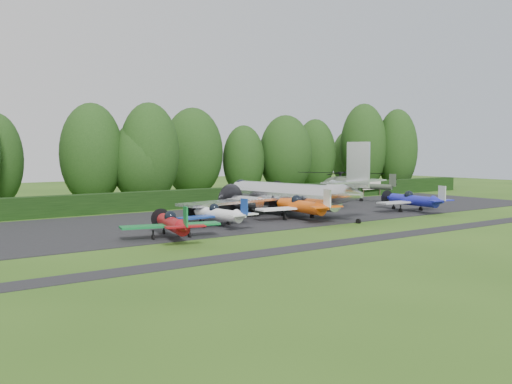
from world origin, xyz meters
TOP-DOWN VIEW (x-y plane):
  - ground at (0.00, 0.00)m, footprint 160.00×160.00m
  - apron at (0.00, 10.00)m, footprint 70.00×18.00m
  - taxiway_verge at (0.00, -6.00)m, footprint 70.00×2.00m
  - hedgerow at (0.00, 21.00)m, footprint 90.00×1.60m
  - transport_plane at (2.00, 8.79)m, footprint 22.85×17.52m
  - light_plane_red at (-13.80, 2.04)m, footprint 7.16×7.53m
  - light_plane_white at (-7.72, 5.61)m, footprint 6.88×7.23m
  - light_plane_orange at (0.81, 5.19)m, footprint 8.04×8.45m
  - light_plane_blue at (14.45, 3.54)m, footprint 7.67×8.06m
  - helicopter at (17.75, 17.43)m, footprint 11.09×12.98m
  - sign_board at (26.09, 19.89)m, footprint 3.59×0.13m
  - tree_0 at (26.62, 32.18)m, footprint 6.35×6.35m
  - tree_1 at (5.27, 32.67)m, footprint 8.04×8.04m
  - tree_2 at (33.49, 28.55)m, footprint 7.24×7.24m
  - tree_4 at (-9.38, 30.28)m, footprint 7.23×7.23m
  - tree_5 at (18.36, 29.20)m, footprint 7.52×7.52m
  - tree_8 at (37.08, 34.75)m, footprint 6.66×6.66m
  - tree_10 at (12.33, 30.93)m, footprint 5.82×5.82m
  - tree_11 at (-3.69, 28.60)m, footprint 7.82×7.82m
  - tree_12 at (-3.24, 28.03)m, footprint 7.07×7.07m
  - tree_13 at (38.16, 25.85)m, footprint 6.43×6.43m

SIDE VIEW (x-z plane):
  - ground at x=0.00m, z-range 0.00..0.00m
  - hedgerow at x=0.00m, z-range -1.00..1.00m
  - taxiway_verge at x=0.00m, z-range 0.00..0.00m
  - apron at x=0.00m, z-range 0.00..0.01m
  - light_plane_white at x=-7.72m, z-range -0.22..2.42m
  - light_plane_red at x=-13.80m, z-range -0.23..2.52m
  - light_plane_blue at x=14.45m, z-range -0.25..2.70m
  - light_plane_orange at x=0.81m, z-range -0.26..2.83m
  - sign_board at x=26.09m, z-range 0.36..2.38m
  - helicopter at x=17.75m, z-range 0.13..3.70m
  - transport_plane at x=2.00m, z-range -1.62..5.70m
  - tree_10 at x=12.33m, z-range -0.02..9.70m
  - tree_8 at x=37.08m, z-range -0.01..9.77m
  - tree_11 at x=-3.69m, z-range -0.01..10.03m
  - tree_0 at x=26.62m, z-range -0.01..11.04m
  - tree_5 at x=18.36m, z-range -0.01..11.23m
  - tree_4 at x=-9.38m, z-range -0.01..11.73m
  - tree_12 at x=-3.24m, z-range -0.01..11.92m
  - tree_1 at x=5.27m, z-range -0.01..11.93m
  - tree_13 at x=38.16m, z-range -0.02..12.70m
  - tree_2 at x=33.49m, z-range -0.01..13.50m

